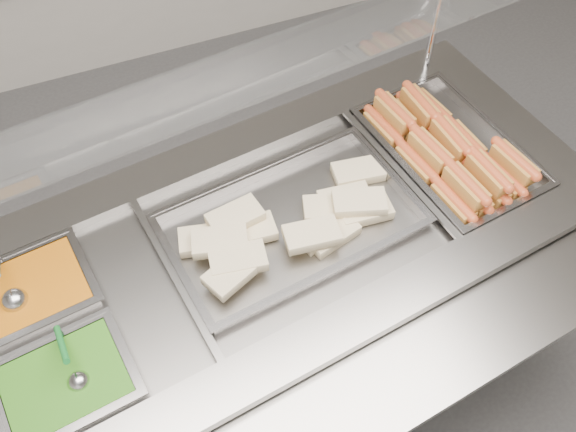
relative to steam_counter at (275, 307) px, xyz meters
name	(u,v)px	position (x,y,z in m)	size (l,w,h in m)	color
steam_counter	(275,307)	(0.00, 0.00, 0.00)	(2.07, 1.12, 0.94)	slate
tray_rail	(375,387)	(0.07, -0.53, 0.42)	(1.91, 0.62, 0.05)	gray
sneeze_guard	(227,82)	(-0.03, 0.23, 0.85)	(1.75, 0.53, 0.46)	silver
pan_hotdogs	(447,155)	(0.65, 0.09, 0.43)	(0.43, 0.62, 0.10)	gray
pan_wraps	(291,225)	(0.06, 0.01, 0.44)	(0.76, 0.51, 0.07)	gray
pan_beans	(34,297)	(-0.69, 0.06, 0.43)	(0.34, 0.29, 0.10)	gray
pan_peas	(69,388)	(-0.65, -0.24, 0.43)	(0.34, 0.29, 0.10)	gray
hotdogs_in_buns	(444,150)	(0.62, 0.07, 0.48)	(0.35, 0.57, 0.12)	#98521F
tortilla_wraps	(295,224)	(0.06, -0.02, 0.48)	(0.69, 0.35, 0.07)	beige
ladle	(14,299)	(-0.73, 0.04, 0.48)	(0.07, 0.20, 0.16)	#ABABB0
serving_spoon	(76,375)	(-0.62, -0.24, 0.48)	(0.06, 0.19, 0.14)	#ABABB0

